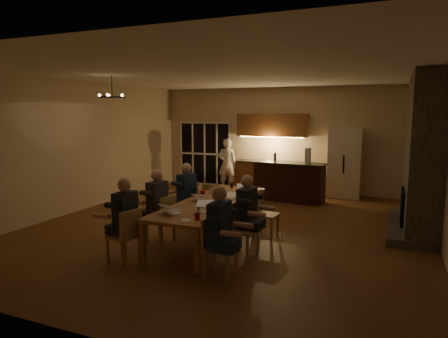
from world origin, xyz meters
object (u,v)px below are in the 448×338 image
refrigerator (345,163)px  laptop_e (220,185)px  plate_left (175,210)px  chair_right_near (221,247)px  person_left_near (126,220)px  bar_island (289,182)px  chair_left_near (123,235)px  plate_far (245,194)px  dining_table (212,220)px  chair_left_mid (160,218)px  bar_bottle (275,157)px  can_silver (198,206)px  can_cola (232,185)px  plate_near (219,208)px  chair_left_far (191,206)px  chair_right_mid (243,230)px  person_right_near (219,233)px  mug_mid (228,193)px  laptop_c (202,194)px  mug_front (201,203)px  mug_back (213,189)px  laptop_f (245,188)px  person_left_far (187,195)px  person_left_mid (158,206)px  redcup_near (197,216)px  redcup_mid (203,193)px  laptop_b (205,206)px  person_right_mid (247,214)px  laptop_d (226,196)px  chair_right_far (266,214)px  laptop_a (173,207)px  standing_person (227,164)px  chandelier (112,97)px

refrigerator → laptop_e: refrigerator is taller
plate_left → chair_right_near: bearing=-28.4°
person_left_near → laptop_e: bearing=168.9°
bar_island → chair_left_near: (-1.39, -5.54, -0.10)m
chair_left_near → plate_far: chair_left_near is taller
dining_table → chair_left_mid: size_ratio=3.75×
plate_left → bar_bottle: bar_bottle is taller
can_silver → bar_bottle: (0.05, 4.72, 0.39)m
can_cola → plate_near: 1.97m
chair_left_far → chair_right_mid: (1.66, -1.25, 0.00)m
person_right_near → mug_mid: 2.39m
laptop_c → mug_front: laptop_c is taller
mug_mid → mug_back: (-0.45, 0.24, 0.00)m
chair_right_near → laptop_f: 2.64m
laptop_c → plate_near: (0.56, -0.48, -0.10)m
person_left_far → laptop_f: size_ratio=4.31×
person_left_near → can_cola: size_ratio=11.50×
person_left_mid → redcup_near: (1.23, -0.80, 0.12)m
chair_left_mid → redcup_mid: (0.48, 0.83, 0.37)m
chair_right_mid → laptop_b: laptop_b is taller
chair_left_far → person_right_near: 2.87m
laptop_e → person_right_mid: bearing=151.7°
laptop_d → person_right_near: bearing=-63.2°
person_left_mid → plate_far: bearing=141.4°
chair_left_mid → redcup_mid: chair_left_mid is taller
mug_back → redcup_near: bearing=-72.0°
laptop_f → mug_front: laptop_f is taller
refrigerator → chair_left_far: size_ratio=2.25×
chair_left_mid → chair_left_far: (0.04, 1.16, 0.00)m
laptop_c → plate_near: size_ratio=1.44×
chair_left_far → person_right_mid: 2.04m
person_right_near → redcup_near: size_ratio=11.50×
person_left_mid → chair_right_far: bearing=126.6°
chair_right_far → person_left_far: 1.76m
laptop_a → standing_person: bearing=-41.0°
chair_right_far → can_cola: (-1.06, 0.82, 0.37)m
chair_right_mid → person_right_near: bearing=-169.0°
redcup_mid → plate_left: size_ratio=0.48×
laptop_b → laptop_e: 1.93m
laptop_b → mug_back: bearing=94.8°
chandelier → laptop_a: size_ratio=1.70×
person_left_near → laptop_f: person_left_near is taller
dining_table → chair_right_mid: 1.03m
chair_right_mid → person_right_mid: person_right_mid is taller
chair_right_near → laptop_d: (-0.57, 1.57, 0.42)m
chair_left_far → plate_left: bearing=1.0°
standing_person → mug_front: standing_person is taller
person_left_mid → chandelier: size_ratio=2.54×
laptop_f → bar_island: bearing=60.3°
person_right_near → laptop_d: person_right_near is taller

